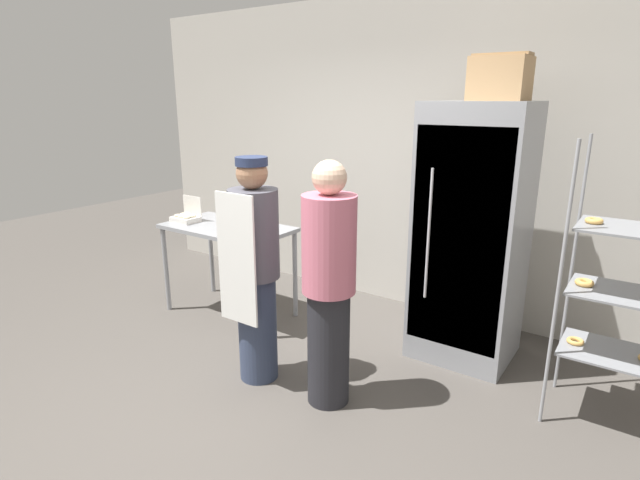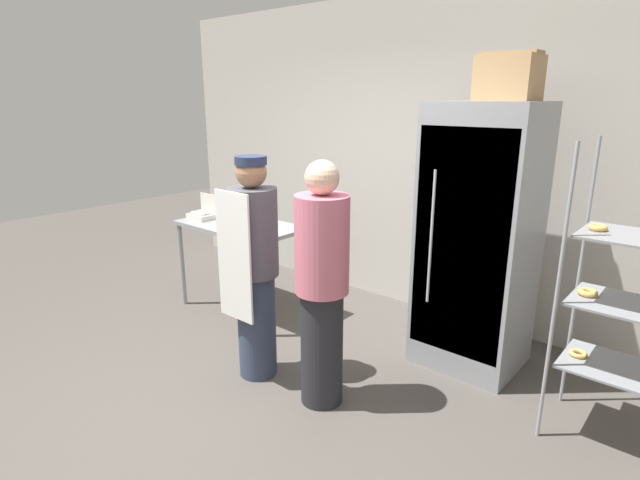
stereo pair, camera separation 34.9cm
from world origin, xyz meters
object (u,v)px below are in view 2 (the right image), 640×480
at_px(baking_rack, 626,304).
at_px(blender_pitcher, 251,214).
at_px(cardboard_storage_box, 509,77).
at_px(person_baker, 254,267).
at_px(person_customer, 322,285).
at_px(donut_box, 202,214).
at_px(refrigerator, 478,240).

distance_m(baking_rack, blender_pitcher, 2.99).
bearing_deg(cardboard_storage_box, person_baker, -134.04).
xyz_separation_m(blender_pitcher, person_baker, (0.83, -0.72, -0.14)).
bearing_deg(person_customer, baking_rack, 27.47).
xyz_separation_m(cardboard_storage_box, person_customer, (-0.62, -1.21, -1.30)).
relative_size(donut_box, blender_pitcher, 0.89).
distance_m(donut_box, person_customer, 2.10).
height_order(cardboard_storage_box, person_customer, cardboard_storage_box).
xyz_separation_m(refrigerator, blender_pitcher, (-1.95, -0.50, -0.01)).
xyz_separation_m(baking_rack, cardboard_storage_box, (-0.94, 0.40, 1.25)).
distance_m(donut_box, person_baker, 1.56).
bearing_deg(person_baker, person_customer, 4.55).
relative_size(baking_rack, person_customer, 1.09).
height_order(donut_box, blender_pitcher, blender_pitcher).
bearing_deg(baking_rack, cardboard_storage_box, 157.11).
bearing_deg(cardboard_storage_box, person_customer, -117.28).
xyz_separation_m(cardboard_storage_box, person_baker, (-1.22, -1.26, -1.29)).
xyz_separation_m(refrigerator, baking_rack, (1.04, -0.36, -0.11)).
bearing_deg(donut_box, refrigerator, 13.26).
bearing_deg(cardboard_storage_box, refrigerator, -158.29).
bearing_deg(person_customer, refrigerator, 65.70).
xyz_separation_m(blender_pitcher, person_customer, (1.42, -0.68, -0.15)).
distance_m(cardboard_storage_box, person_customer, 1.88).
relative_size(donut_box, cardboard_storage_box, 0.65).
relative_size(donut_box, person_baker, 0.15).
distance_m(blender_pitcher, person_baker, 1.11).
distance_m(refrigerator, baking_rack, 1.10).
distance_m(refrigerator, blender_pitcher, 2.01).
height_order(baking_rack, person_customer, baking_rack).
relative_size(refrigerator, baking_rack, 1.11).
bearing_deg(person_baker, cardboard_storage_box, 45.96).
xyz_separation_m(refrigerator, person_customer, (-0.53, -1.17, -0.15)).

